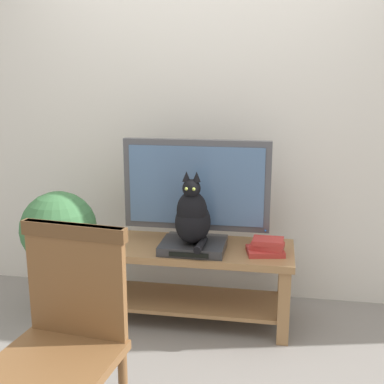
{
  "coord_description": "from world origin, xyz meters",
  "views": [
    {
      "loc": [
        0.5,
        -2.32,
        1.57
      ],
      "look_at": [
        -0.0,
        0.57,
        0.87
      ],
      "focal_mm": 46.32,
      "sensor_mm": 36.0,
      "label": 1
    }
  ],
  "objects_px": {
    "cat": "(193,217)",
    "potted_plant": "(59,239)",
    "tv_stand": "(193,269)",
    "media_box": "(193,247)",
    "book_stack": "(267,247)",
    "tv": "(196,189)",
    "wooden_chair": "(63,332)"
  },
  "relations": [
    {
      "from": "wooden_chair",
      "to": "tv_stand",
      "type": "bearing_deg",
      "value": 76.04
    },
    {
      "from": "media_box",
      "to": "potted_plant",
      "type": "bearing_deg",
      "value": -175.35
    },
    {
      "from": "tv",
      "to": "potted_plant",
      "type": "distance_m",
      "value": 0.92
    },
    {
      "from": "wooden_chair",
      "to": "potted_plant",
      "type": "distance_m",
      "value": 1.22
    },
    {
      "from": "media_box",
      "to": "tv_stand",
      "type": "bearing_deg",
      "value": 97.46
    },
    {
      "from": "media_box",
      "to": "book_stack",
      "type": "bearing_deg",
      "value": 4.2
    },
    {
      "from": "tv",
      "to": "book_stack",
      "type": "bearing_deg",
      "value": -16.31
    },
    {
      "from": "tv_stand",
      "to": "book_stack",
      "type": "relative_size",
      "value": 5.05
    },
    {
      "from": "media_box",
      "to": "potted_plant",
      "type": "height_order",
      "value": "potted_plant"
    },
    {
      "from": "wooden_chair",
      "to": "potted_plant",
      "type": "bearing_deg",
      "value": 115.33
    },
    {
      "from": "tv",
      "to": "cat",
      "type": "xyz_separation_m",
      "value": [
        0.01,
        -0.18,
        -0.13
      ]
    },
    {
      "from": "wooden_chair",
      "to": "cat",
      "type": "bearing_deg",
      "value": 74.35
    },
    {
      "from": "cat",
      "to": "potted_plant",
      "type": "bearing_deg",
      "value": -176.31
    },
    {
      "from": "book_stack",
      "to": "potted_plant",
      "type": "relative_size",
      "value": 0.29
    },
    {
      "from": "cat",
      "to": "wooden_chair",
      "type": "xyz_separation_m",
      "value": [
        -0.32,
        -1.16,
        -0.16
      ]
    },
    {
      "from": "tv",
      "to": "tv_stand",
      "type": "bearing_deg",
      "value": -90.02
    },
    {
      "from": "cat",
      "to": "wooden_chair",
      "type": "height_order",
      "value": "cat"
    },
    {
      "from": "cat",
      "to": "wooden_chair",
      "type": "distance_m",
      "value": 1.21
    },
    {
      "from": "tv_stand",
      "to": "cat",
      "type": "height_order",
      "value": "cat"
    },
    {
      "from": "tv_stand",
      "to": "media_box",
      "type": "distance_m",
      "value": 0.2
    },
    {
      "from": "tv_stand",
      "to": "wooden_chair",
      "type": "xyz_separation_m",
      "value": [
        -0.31,
        -1.26,
        0.22
      ]
    },
    {
      "from": "cat",
      "to": "wooden_chair",
      "type": "bearing_deg",
      "value": -105.65
    },
    {
      "from": "media_box",
      "to": "tv",
      "type": "bearing_deg",
      "value": 93.74
    },
    {
      "from": "cat",
      "to": "book_stack",
      "type": "height_order",
      "value": "cat"
    },
    {
      "from": "wooden_chair",
      "to": "potted_plant",
      "type": "xyz_separation_m",
      "value": [
        -0.52,
        1.1,
        -0.01
      ]
    },
    {
      "from": "cat",
      "to": "tv_stand",
      "type": "bearing_deg",
      "value": 97.02
    },
    {
      "from": "wooden_chair",
      "to": "potted_plant",
      "type": "relative_size",
      "value": 1.14
    },
    {
      "from": "tv",
      "to": "book_stack",
      "type": "distance_m",
      "value": 0.57
    },
    {
      "from": "cat",
      "to": "book_stack",
      "type": "bearing_deg",
      "value": 5.99
    },
    {
      "from": "tv_stand",
      "to": "cat",
      "type": "xyz_separation_m",
      "value": [
        0.01,
        -0.1,
        0.38
      ]
    },
    {
      "from": "tv_stand",
      "to": "media_box",
      "type": "height_order",
      "value": "media_box"
    },
    {
      "from": "tv_stand",
      "to": "book_stack",
      "type": "bearing_deg",
      "value": -6.31
    }
  ]
}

